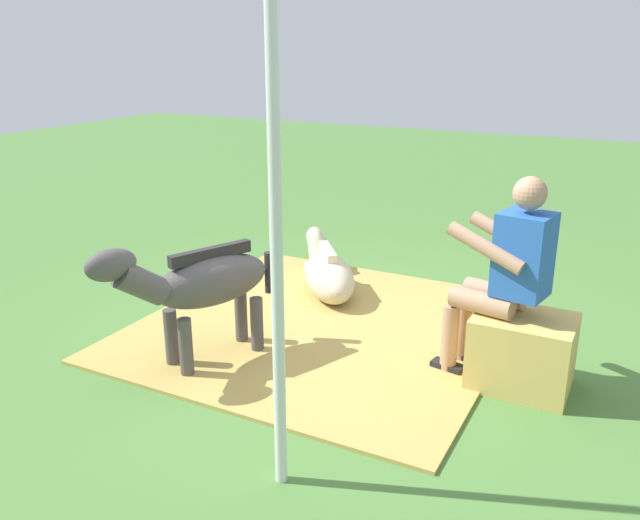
% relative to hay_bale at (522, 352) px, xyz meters
% --- Properties ---
extents(ground_plane, '(24.00, 24.00, 0.00)m').
position_rel_hay_bale_xyz_m(ground_plane, '(1.29, -0.01, -0.24)').
color(ground_plane, '#4C7A38').
extents(hay_patch, '(2.66, 2.71, 0.02)m').
position_rel_hay_bale_xyz_m(hay_patch, '(1.52, -0.21, -0.23)').
color(hay_patch, tan).
rests_on(hay_patch, ground).
extents(hay_bale, '(0.61, 0.49, 0.48)m').
position_rel_hay_bale_xyz_m(hay_bale, '(0.00, 0.00, 0.00)').
color(hay_bale, tan).
rests_on(hay_bale, ground).
extents(person_seated, '(0.70, 0.49, 1.36)m').
position_rel_hay_bale_xyz_m(person_seated, '(0.16, -0.02, 0.51)').
color(person_seated, tan).
rests_on(person_seated, ground).
extents(pony_standing, '(0.71, 1.28, 0.94)m').
position_rel_hay_bale_xyz_m(pony_standing, '(1.98, 0.67, 0.34)').
color(pony_standing, '#4C4747').
rests_on(pony_standing, ground).
extents(pony_lying, '(1.03, 1.23, 0.42)m').
position_rel_hay_bale_xyz_m(pony_lying, '(1.83, -0.89, -0.05)').
color(pony_lying, beige).
rests_on(pony_lying, ground).
extents(tent_pole_left, '(0.06, 0.06, 2.43)m').
position_rel_hay_bale_xyz_m(tent_pole_left, '(0.87, 1.52, 0.98)').
color(tent_pole_left, silver).
rests_on(tent_pole_left, ground).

